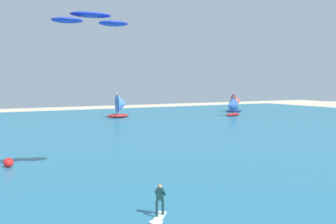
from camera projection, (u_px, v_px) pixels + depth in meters
The scene contains 7 objects.
ocean at pixel (48, 136), 51.85m from camera, with size 160.00×90.00×0.10m, color #236B89.
kitesurfer at pixel (159, 206), 20.37m from camera, with size 1.69×1.86×1.67m.
kite at pixel (91, 19), 27.22m from camera, with size 5.35×1.87×0.80m.
sailboat_trailing at pixel (236, 103), 91.59m from camera, with size 4.12×3.62×4.63m.
sailboat_outermost at pixel (121, 106), 77.18m from camera, with size 4.41×3.80×5.02m.
sailboat_leading at pixel (231, 107), 80.88m from camera, with size 3.40×2.86×4.02m.
marker_buoy at pixel (9, 163), 32.41m from camera, with size 0.77×0.77×0.77m, color red.
Camera 1 is at (-11.84, -1.73, 6.96)m, focal length 43.15 mm.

